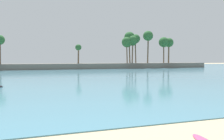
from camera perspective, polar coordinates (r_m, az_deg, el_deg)
sea at (r=60.83m, az=-15.32°, el=-0.31°), size 220.00×101.15×0.06m
palm_headland at (r=71.30m, az=-14.41°, el=2.94°), size 110.17×6.25×12.86m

